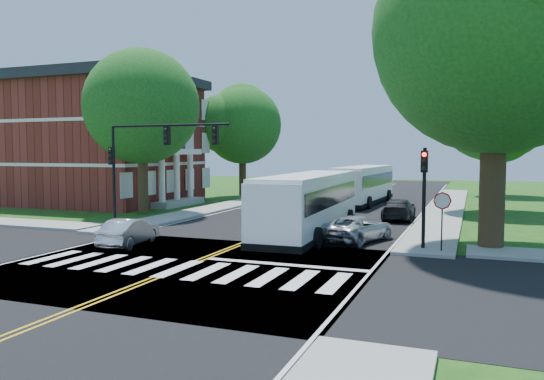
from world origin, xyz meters
The scene contains 24 objects.
ground centered at (0.00, 0.00, 0.00)m, with size 140.00×140.00×0.00m, color #194010.
road centered at (0.00, 18.00, 0.01)m, with size 14.00×96.00×0.01m, color black.
cross_road centered at (0.00, 0.00, 0.01)m, with size 60.00×12.00×0.01m, color black.
center_line centered at (0.00, 22.00, 0.01)m, with size 0.36×70.00×0.01m, color gold.
edge_line_w centered at (-6.80, 22.00, 0.01)m, with size 0.12×70.00×0.01m, color silver.
edge_line_e centered at (6.80, 22.00, 0.01)m, with size 0.12×70.00×0.01m, color silver.
crosswalk centered at (0.00, -0.50, 0.02)m, with size 12.60×3.00×0.01m, color silver.
stop_bar centered at (3.50, 1.60, 0.02)m, with size 6.60×0.40×0.01m, color silver.
sidewalk_nw centered at (-8.30, 25.00, 0.07)m, with size 2.60×40.00×0.15m, color gray.
sidewalk_ne centered at (8.30, 25.00, 0.07)m, with size 2.60×40.00×0.15m, color gray.
tree_ne_big centered at (11.00, 8.00, 9.62)m, with size 10.80×10.80×14.91m.
tree_west_near centered at (-11.50, 14.00, 7.53)m, with size 8.00×8.00×11.40m.
tree_west_far centered at (-11.00, 30.00, 7.00)m, with size 7.60×7.60×10.67m.
tree_east_mid centered at (11.50, 24.00, 7.86)m, with size 8.40×8.40×11.93m.
tree_east_far centered at (12.50, 40.00, 6.86)m, with size 7.20×7.20×10.34m.
brick_building centered at (-21.95, 20.00, 5.42)m, with size 20.00×13.00×10.80m.
signal_nw centered at (-5.86, 6.43, 4.38)m, with size 7.15×0.46×5.66m.
signal_ne centered at (8.20, 6.44, 2.96)m, with size 0.30×0.46×4.40m.
stop_sign centered at (9.00, 5.98, 2.03)m, with size 0.76×0.08×2.53m.
bus_lead centered at (2.22, 8.97, 1.70)m, with size 3.30×12.44×3.20m.
bus_follow centered at (1.58, 26.67, 1.68)m, with size 3.36×12.30×3.15m.
hatchback centered at (-4.72, 3.02, 0.65)m, with size 1.35×3.86×1.27m, color silver.
suv centered at (4.96, 7.96, 0.64)m, with size 2.10×4.55×1.26m, color silver.
dark_sedan centered at (5.75, 17.17, 0.69)m, with size 1.90×4.68×1.36m, color black.
Camera 1 is at (10.22, -17.46, 4.35)m, focal length 35.00 mm.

